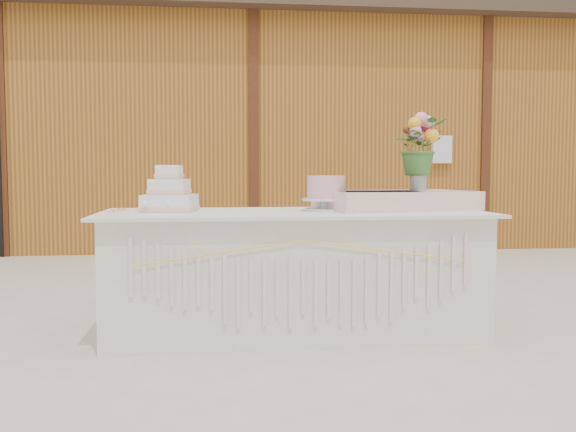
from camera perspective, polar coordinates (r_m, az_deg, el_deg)
name	(u,v)px	position (r m, az deg, el deg)	size (l,w,h in m)	color
ground	(293,332)	(4.15, 0.48, -10.26)	(80.00, 80.00, 0.00)	beige
barn	(245,129)	(10.02, -3.84, 7.74)	(12.60, 4.60, 3.30)	#A36222
cake_table	(294,272)	(4.06, 0.49, -4.98)	(2.40, 1.00, 0.77)	silver
wedding_cake	(170,196)	(4.09, -10.48, 1.78)	(0.37, 0.37, 0.29)	white
pink_cake_stand	(326,191)	(4.07, 3.43, 2.21)	(0.31, 0.31, 0.22)	silver
satin_runner	(396,200)	(4.26, 9.57, 1.39)	(0.98, 0.57, 0.12)	#FFD3CD
flower_vase	(418,179)	(4.28, 11.49, 3.20)	(0.11, 0.11, 0.15)	#ADAEB2
bouquet	(419,139)	(4.29, 11.54, 6.68)	(0.33, 0.29, 0.37)	#3E6E2C
loose_flowers	(126,210)	(4.18, -14.24, 0.54)	(0.13, 0.32, 0.02)	pink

